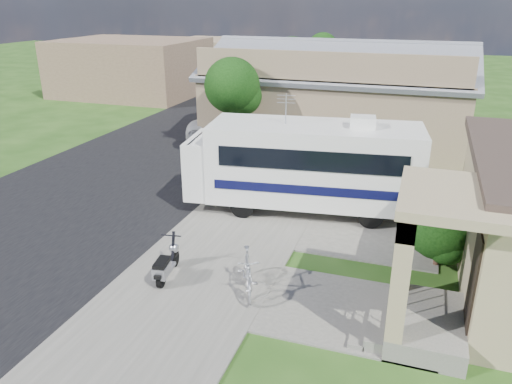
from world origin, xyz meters
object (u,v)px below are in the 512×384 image
(motorhome, at_px, (305,163))
(bicycle, at_px, (248,274))
(pickup_truck, at_px, (223,121))
(garden_hose, at_px, (386,304))
(shrub, at_px, (444,223))
(van, at_px, (253,96))
(scooter, at_px, (166,264))

(motorhome, xyz_separation_m, bicycle, (-0.07, -5.56, -1.16))
(motorhome, height_order, pickup_truck, motorhome)
(bicycle, distance_m, garden_hose, 3.40)
(shrub, height_order, bicycle, shrub)
(van, distance_m, garden_hose, 22.59)
(van, bearing_deg, motorhome, -57.02)
(garden_hose, bearing_deg, motorhome, 122.70)
(scooter, distance_m, van, 21.20)
(motorhome, distance_m, bicycle, 5.68)
(van, bearing_deg, pickup_truck, -76.33)
(scooter, relative_size, garden_hose, 3.60)
(shrub, bearing_deg, van, 123.27)
(motorhome, xyz_separation_m, van, (-7.07, 14.99, -0.79))
(scooter, distance_m, pickup_truck, 14.41)
(motorhome, relative_size, shrub, 3.23)
(motorhome, relative_size, scooter, 5.15)
(shrub, height_order, pickup_truck, shrub)
(pickup_truck, xyz_separation_m, garden_hose, (9.62, -13.24, -0.73))
(van, bearing_deg, shrub, -48.99)
(bicycle, xyz_separation_m, garden_hose, (3.34, 0.48, -0.45))
(shrub, bearing_deg, garden_hose, -114.71)
(shrub, xyz_separation_m, van, (-11.50, 17.53, -0.35))
(bicycle, relative_size, garden_hose, 4.18)
(scooter, relative_size, van, 0.25)
(motorhome, distance_m, pickup_truck, 10.38)
(bicycle, bearing_deg, motorhome, 66.15)
(motorhome, distance_m, van, 16.59)
(bicycle, relative_size, pickup_truck, 0.30)
(pickup_truck, xyz_separation_m, van, (-0.71, 6.83, 0.09))
(shrub, height_order, scooter, shrub)
(garden_hose, bearing_deg, scooter, -174.07)
(shrub, relative_size, garden_hose, 5.74)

